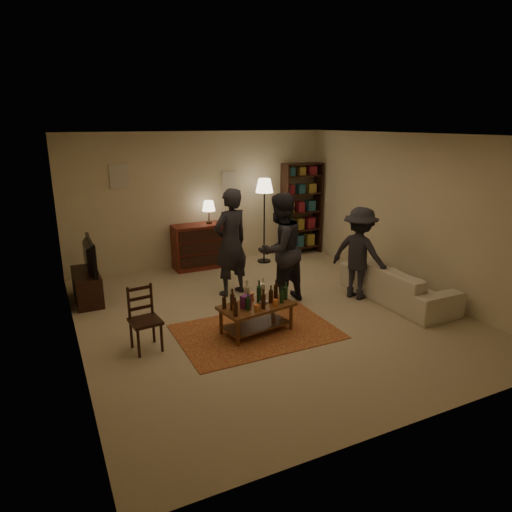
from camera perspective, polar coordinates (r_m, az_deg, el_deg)
floor at (r=7.14m, az=1.50°, el=-7.29°), size 6.00×6.00×0.00m
room_shell at (r=9.16m, az=-10.77°, el=9.51°), size 6.00×6.00×6.00m
rug at (r=6.57m, az=0.05°, el=-9.42°), size 2.20×1.50×0.01m
coffee_table at (r=6.42m, az=0.00°, el=-6.39°), size 1.10×0.71×0.76m
dining_chair at (r=6.13m, az=-13.87°, el=-7.35°), size 0.41×0.41×0.87m
tv_stand at (r=8.03m, az=-20.42°, el=-2.70°), size 0.40×1.00×1.06m
dresser at (r=9.29m, az=-7.19°, el=1.35°), size 1.00×0.50×1.36m
bookshelf at (r=10.23m, az=5.68°, el=6.00°), size 0.90×0.34×2.02m
floor_lamp at (r=9.42m, az=1.05°, el=8.06°), size 0.36×0.36×1.76m
sofa at (r=7.93m, az=17.20°, el=-3.23°), size 0.81×2.08×0.61m
person_left at (r=7.69m, az=-3.18°, el=1.68°), size 0.76×0.61×1.84m
person_right at (r=7.31m, az=2.99°, el=0.82°), size 1.06×0.94×1.82m
person_by_sofa at (r=7.76m, az=12.80°, el=0.32°), size 0.93×1.15×1.55m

